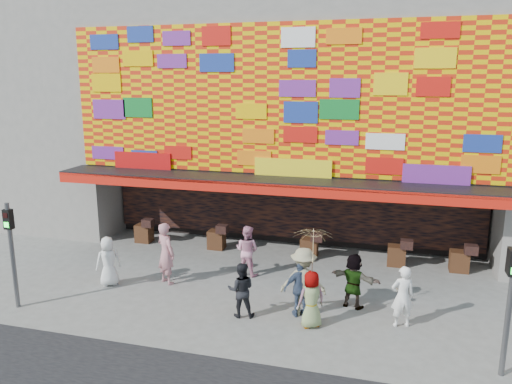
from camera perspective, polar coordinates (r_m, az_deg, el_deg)
ground at (r=14.15m, az=-1.20°, el=-13.32°), size 90.00×90.00×0.00m
shop_building at (r=20.69m, az=5.29°, el=10.01°), size 15.20×9.40×10.00m
neighbor_left at (r=26.15m, az=-24.65°, el=11.18°), size 11.00×8.00×12.00m
signal_left at (r=15.16m, az=-26.19°, el=-5.31°), size 0.22×0.20×3.00m
signal_right at (r=11.81m, az=27.10°, el=-10.42°), size 0.22×0.20×3.00m
ped_a at (r=16.07m, az=-16.52°, el=-7.60°), size 0.89×0.87×1.55m
ped_b at (r=15.75m, az=-10.25°, el=-6.90°), size 0.85×0.76×1.95m
ped_c at (r=13.52m, az=-1.71°, el=-11.11°), size 0.85×0.73×1.50m
ped_d at (r=13.59m, az=5.42°, el=-10.17°), size 1.29×0.83×1.88m
ped_e at (r=13.57m, az=5.14°, el=-10.86°), size 1.01×0.78×1.60m
ped_f at (r=14.26m, az=11.09°, el=-9.93°), size 1.52×0.91×1.56m
ped_g at (r=13.06m, az=6.33°, el=-12.09°), size 0.87×0.80×1.50m
ped_h at (r=13.51m, az=16.40°, el=-11.38°), size 0.69×0.57×1.63m
ped_i at (r=16.21m, az=-1.03°, el=-6.68°), size 0.92×0.79×1.65m
parasol at (r=12.54m, az=6.49°, el=-6.24°), size 1.31×1.32×1.87m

